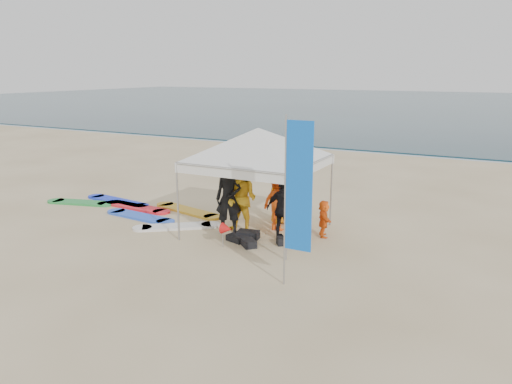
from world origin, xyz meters
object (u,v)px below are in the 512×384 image
at_px(person_orange_b, 282,196).
at_px(feather_flag, 297,189).
at_px(person_yellow, 241,199).
at_px(marker_pennant, 227,229).
at_px(person_black_a, 229,199).
at_px(person_black_b, 284,210).
at_px(person_orange_a, 278,202).
at_px(canopy_tent, 258,128).
at_px(surfboard_spread, 139,210).
at_px(person_seated, 324,219).

height_order(person_orange_b, feather_flag, feather_flag).
height_order(person_yellow, marker_pennant, person_yellow).
height_order(person_black_a, person_orange_b, person_black_a).
xyz_separation_m(person_yellow, marker_pennant, (0.28, -1.22, -0.46)).
xyz_separation_m(person_orange_b, feather_flag, (2.09, -3.81, 1.25)).
bearing_deg(person_yellow, person_black_b, 1.28).
xyz_separation_m(person_orange_a, marker_pennant, (-0.50, -1.91, -0.30)).
bearing_deg(canopy_tent, person_orange_b, 77.58).
xyz_separation_m(person_orange_a, canopy_tent, (-0.40, -0.44, 2.05)).
distance_m(marker_pennant, surfboard_spread, 4.48).
distance_m(person_black_b, feather_flag, 3.16).
relative_size(person_seated, marker_pennant, 1.56).
bearing_deg(canopy_tent, marker_pennant, -94.13).
xyz_separation_m(person_orange_a, feather_flag, (1.92, -3.23, 1.26)).
relative_size(person_orange_b, marker_pennant, 2.51).
distance_m(person_orange_a, canopy_tent, 2.13).
bearing_deg(marker_pennant, surfboard_spread, 159.15).
bearing_deg(person_black_a, person_black_b, -17.65).
xyz_separation_m(person_seated, surfboard_spread, (-5.98, -0.37, -0.46)).
height_order(person_black_a, feather_flag, feather_flag).
xyz_separation_m(person_black_b, person_seated, (0.83, 0.74, -0.32)).
xyz_separation_m(person_black_b, feather_flag, (1.44, -2.53, 1.24)).
height_order(person_black_a, person_yellow, person_black_a).
height_order(feather_flag, surfboard_spread, feather_flag).
bearing_deg(marker_pennant, feather_flag, -28.47).
distance_m(person_yellow, marker_pennant, 1.34).
bearing_deg(person_orange_a, marker_pennant, 87.89).
bearing_deg(surfboard_spread, canopy_tent, -1.56).
relative_size(person_black_b, marker_pennant, 2.55).
bearing_deg(person_black_b, canopy_tent, -15.81).
xyz_separation_m(person_yellow, feather_flag, (2.70, -2.54, 1.10)).
distance_m(person_orange_a, person_seated, 1.34).
xyz_separation_m(person_orange_b, marker_pennant, (-0.33, -2.50, -0.31)).
xyz_separation_m(person_black_b, person_orange_b, (-0.65, 1.29, -0.01)).
xyz_separation_m(marker_pennant, surfboard_spread, (-4.17, 1.59, -0.46)).
distance_m(person_black_a, person_black_b, 1.57).
height_order(person_orange_b, canopy_tent, canopy_tent).
relative_size(person_seated, canopy_tent, 0.23).
relative_size(feather_flag, surfboard_spread, 0.55).
relative_size(person_orange_a, person_black_b, 0.98).
height_order(person_orange_b, surfboard_spread, person_orange_b).
distance_m(person_orange_b, feather_flag, 4.52).
height_order(person_orange_a, feather_flag, feather_flag).
xyz_separation_m(person_orange_a, person_orange_b, (-0.17, 0.59, 0.01)).
bearing_deg(surfboard_spread, feather_flag, -23.76).
relative_size(person_seated, surfboard_spread, 0.16).
height_order(feather_flag, marker_pennant, feather_flag).
distance_m(person_seated, surfboard_spread, 6.01).
bearing_deg(person_yellow, person_seated, 20.95).
distance_m(canopy_tent, marker_pennant, 2.77).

